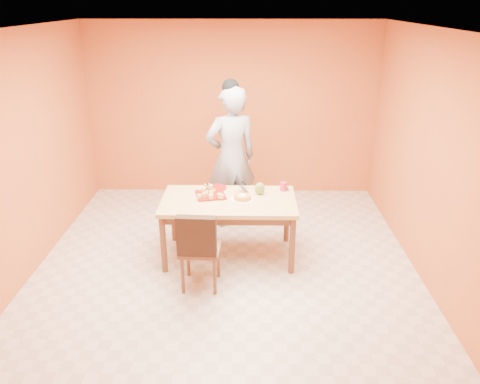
{
  "coord_description": "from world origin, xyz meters",
  "views": [
    {
      "loc": [
        0.25,
        -4.76,
        2.97
      ],
      "look_at": [
        0.16,
        0.3,
        0.88
      ],
      "focal_mm": 35.0,
      "sensor_mm": 36.0,
      "label": 1
    }
  ],
  "objects_px": {
    "dining_table": "(229,207)",
    "sponge_cake": "(243,197)",
    "checker_tin": "(284,189)",
    "dining_chair": "(200,247)",
    "egg_ornament": "(260,189)",
    "red_dinner_plate": "(216,188)",
    "magenta_glass": "(283,186)",
    "pastry_platter": "(211,195)",
    "person": "(231,158)"
  },
  "relations": [
    {
      "from": "pastry_platter",
      "to": "sponge_cake",
      "type": "bearing_deg",
      "value": -17.75
    },
    {
      "from": "red_dinner_plate",
      "to": "magenta_glass",
      "type": "bearing_deg",
      "value": -4.16
    },
    {
      "from": "red_dinner_plate",
      "to": "person",
      "type": "bearing_deg",
      "value": 73.21
    },
    {
      "from": "pastry_platter",
      "to": "checker_tin",
      "type": "relative_size",
      "value": 3.08
    },
    {
      "from": "dining_table",
      "to": "red_dinner_plate",
      "type": "distance_m",
      "value": 0.4
    },
    {
      "from": "red_dinner_plate",
      "to": "sponge_cake",
      "type": "relative_size",
      "value": 1.23
    },
    {
      "from": "dining_chair",
      "to": "red_dinner_plate",
      "type": "height_order",
      "value": "dining_chair"
    },
    {
      "from": "dining_chair",
      "to": "egg_ornament",
      "type": "bearing_deg",
      "value": 54.98
    },
    {
      "from": "dining_table",
      "to": "egg_ornament",
      "type": "bearing_deg",
      "value": 23.65
    },
    {
      "from": "magenta_glass",
      "to": "checker_tin",
      "type": "distance_m",
      "value": 0.04
    },
    {
      "from": "person",
      "to": "checker_tin",
      "type": "height_order",
      "value": "person"
    },
    {
      "from": "pastry_platter",
      "to": "dining_chair",
      "type": "bearing_deg",
      "value": -94.29
    },
    {
      "from": "egg_ornament",
      "to": "red_dinner_plate",
      "type": "bearing_deg",
      "value": 156.64
    },
    {
      "from": "dining_chair",
      "to": "egg_ornament",
      "type": "relative_size",
      "value": 6.16
    },
    {
      "from": "dining_chair",
      "to": "person",
      "type": "distance_m",
      "value": 1.69
    },
    {
      "from": "sponge_cake",
      "to": "checker_tin",
      "type": "xyz_separation_m",
      "value": [
        0.51,
        0.32,
        -0.02
      ]
    },
    {
      "from": "dining_chair",
      "to": "person",
      "type": "bearing_deg",
      "value": 82.8
    },
    {
      "from": "magenta_glass",
      "to": "dining_chair",
      "type": "bearing_deg",
      "value": -134.59
    },
    {
      "from": "dining_chair",
      "to": "checker_tin",
      "type": "xyz_separation_m",
      "value": [
        0.96,
        0.99,
        0.29
      ]
    },
    {
      "from": "person",
      "to": "pastry_platter",
      "type": "distance_m",
      "value": 0.85
    },
    {
      "from": "person",
      "to": "egg_ornament",
      "type": "relative_size",
      "value": 12.81
    },
    {
      "from": "red_dinner_plate",
      "to": "egg_ornament",
      "type": "bearing_deg",
      "value": -18.95
    },
    {
      "from": "dining_table",
      "to": "checker_tin",
      "type": "relative_size",
      "value": 14.6
    },
    {
      "from": "dining_table",
      "to": "egg_ornament",
      "type": "height_order",
      "value": "egg_ornament"
    },
    {
      "from": "person",
      "to": "egg_ornament",
      "type": "height_order",
      "value": "person"
    },
    {
      "from": "pastry_platter",
      "to": "red_dinner_plate",
      "type": "height_order",
      "value": "pastry_platter"
    },
    {
      "from": "sponge_cake",
      "to": "dining_chair",
      "type": "bearing_deg",
      "value": -123.98
    },
    {
      "from": "sponge_cake",
      "to": "magenta_glass",
      "type": "relative_size",
      "value": 1.91
    },
    {
      "from": "red_dinner_plate",
      "to": "sponge_cake",
      "type": "distance_m",
      "value": 0.49
    },
    {
      "from": "dining_table",
      "to": "sponge_cake",
      "type": "distance_m",
      "value": 0.21
    },
    {
      "from": "dining_chair",
      "to": "person",
      "type": "relative_size",
      "value": 0.48
    },
    {
      "from": "sponge_cake",
      "to": "dining_table",
      "type": "bearing_deg",
      "value": 175.98
    },
    {
      "from": "egg_ornament",
      "to": "dining_table",
      "type": "bearing_deg",
      "value": -160.77
    },
    {
      "from": "person",
      "to": "sponge_cake",
      "type": "bearing_deg",
      "value": 78.45
    },
    {
      "from": "magenta_glass",
      "to": "person",
      "type": "bearing_deg",
      "value": 137.35
    },
    {
      "from": "red_dinner_plate",
      "to": "dining_table",
      "type": "bearing_deg",
      "value": -64.28
    },
    {
      "from": "dining_table",
      "to": "magenta_glass",
      "type": "relative_size",
      "value": 14.62
    },
    {
      "from": "red_dinner_plate",
      "to": "egg_ornament",
      "type": "distance_m",
      "value": 0.58
    },
    {
      "from": "egg_ornament",
      "to": "checker_tin",
      "type": "distance_m",
      "value": 0.34
    },
    {
      "from": "dining_chair",
      "to": "pastry_platter",
      "type": "distance_m",
      "value": 0.84
    },
    {
      "from": "person",
      "to": "sponge_cake",
      "type": "relative_size",
      "value": 9.34
    },
    {
      "from": "dining_table",
      "to": "pastry_platter",
      "type": "bearing_deg",
      "value": 153.21
    },
    {
      "from": "dining_chair",
      "to": "checker_tin",
      "type": "relative_size",
      "value": 8.58
    },
    {
      "from": "magenta_glass",
      "to": "egg_ornament",
      "type": "bearing_deg",
      "value": -157.13
    },
    {
      "from": "dining_table",
      "to": "person",
      "type": "distance_m",
      "value": 0.96
    },
    {
      "from": "pastry_platter",
      "to": "checker_tin",
      "type": "distance_m",
      "value": 0.93
    },
    {
      "from": "magenta_glass",
      "to": "checker_tin",
      "type": "xyz_separation_m",
      "value": [
        0.01,
        0.02,
        -0.04
      ]
    },
    {
      "from": "dining_chair",
      "to": "red_dinner_plate",
      "type": "distance_m",
      "value": 1.07
    },
    {
      "from": "red_dinner_plate",
      "to": "pastry_platter",
      "type": "bearing_deg",
      "value": -103.32
    },
    {
      "from": "dining_table",
      "to": "checker_tin",
      "type": "xyz_separation_m",
      "value": [
        0.68,
        0.31,
        0.11
      ]
    }
  ]
}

